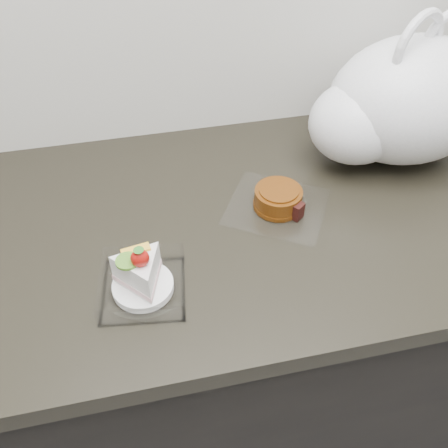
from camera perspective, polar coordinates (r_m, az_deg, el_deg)
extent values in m
cube|color=black|center=(1.33, 2.79, -13.68)|extent=(2.00, 0.60, 0.86)
cube|color=black|center=(0.98, 3.68, 0.48)|extent=(2.04, 0.64, 0.04)
cube|color=white|center=(0.84, -9.17, -7.41)|extent=(0.15, 0.15, 0.00)
cylinder|color=white|center=(0.84, -9.23, -7.04)|extent=(0.10, 0.10, 0.01)
ellipsoid|color=red|center=(0.77, -9.58, -3.87)|extent=(0.03, 0.02, 0.03)
cone|color=#2D7223|center=(0.76, -9.71, -3.13)|extent=(0.02, 0.02, 0.01)
cylinder|color=#589B2D|center=(0.78, -11.01, -4.18)|extent=(0.04, 0.04, 0.00)
cube|color=yellow|center=(0.80, -10.06, -2.94)|extent=(0.05, 0.02, 0.00)
cube|color=white|center=(0.98, 6.11, 2.02)|extent=(0.25, 0.24, 0.00)
cylinder|color=#6A340C|center=(0.97, 6.19, 2.91)|extent=(0.12, 0.12, 0.04)
cylinder|color=#6A340C|center=(0.98, 6.13, 2.25)|extent=(0.12, 0.12, 0.01)
cylinder|color=#6A340C|center=(0.95, 6.29, 3.87)|extent=(0.10, 0.10, 0.00)
cube|color=black|center=(0.95, 8.21, 1.57)|extent=(0.03, 0.03, 0.03)
ellipsoid|color=white|center=(1.11, 20.52, 13.06)|extent=(0.41, 0.36, 0.26)
ellipsoid|color=white|center=(1.06, 15.05, 11.17)|extent=(0.25, 0.23, 0.17)
torus|color=white|center=(1.04, 21.29, 18.31)|extent=(0.13, 0.08, 0.14)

